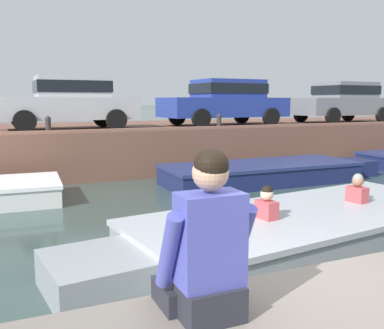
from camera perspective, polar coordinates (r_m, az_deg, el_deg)
name	(u,v)px	position (r m, az deg, el deg)	size (l,w,h in m)	color
ground_plane	(148,227)	(7.59, -5.87, -8.33)	(400.00, 400.00, 0.00)	#384C47
far_quay_wall	(79,147)	(14.68, -14.83, 2.30)	(60.00, 6.00, 1.35)	brown
far_wall_coping	(95,131)	(11.79, -12.83, 4.40)	(60.00, 0.24, 0.08)	#925F4C
boat_moored_central_navy	(269,172)	(11.78, 10.26, -1.05)	(6.36, 1.97, 0.53)	navy
motorboat_passing	(295,229)	(6.76, 13.55, -8.38)	(6.98, 2.97, 0.99)	#93999E
car_left_inner_silver	(69,101)	(13.16, -16.09, 8.20)	(4.01, 1.98, 1.54)	#B7BABC
car_centre_blue	(225,100)	(14.75, 4.44, 8.51)	(4.35, 2.16, 1.54)	#233893
car_right_inner_grey	(343,101)	(17.77, 19.50, 8.05)	(4.10, 2.04, 1.54)	slate
mooring_bollard_mid	(48,124)	(11.75, -18.63, 5.13)	(0.15, 0.15, 0.45)	#2D2B28
mooring_bollard_east	(219,121)	(13.14, 3.62, 5.87)	(0.15, 0.15, 0.45)	#2D2B28
person_seated_left	(206,252)	(2.44, 1.91, -11.62)	(0.53, 0.52, 0.97)	#282833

